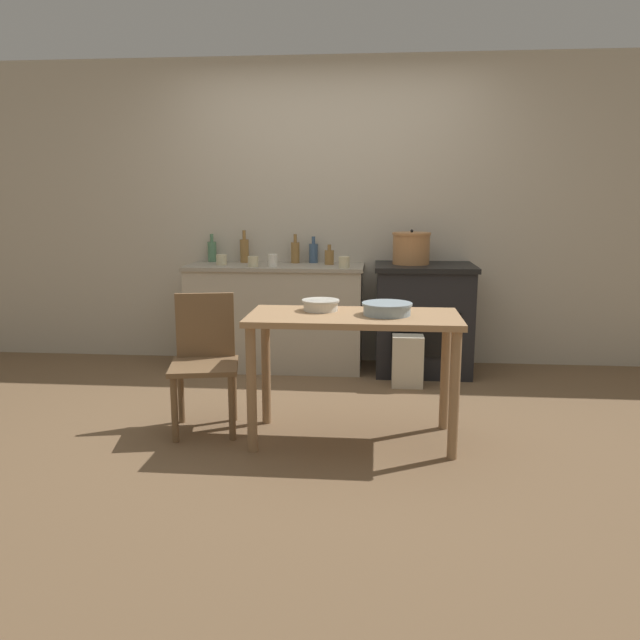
# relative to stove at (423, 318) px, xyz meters

# --- Properties ---
(ground_plane) EXTENTS (14.00, 14.00, 0.00)m
(ground_plane) POSITION_rel_stove_xyz_m (-0.78, -1.25, -0.44)
(ground_plane) COLOR brown
(wall_back) EXTENTS (8.00, 0.07, 2.55)m
(wall_back) POSITION_rel_stove_xyz_m (-0.78, 0.34, 0.83)
(wall_back) COLOR beige
(wall_back) RESTS_ON ground_plane
(counter_cabinet) EXTENTS (1.45, 0.57, 0.86)m
(counter_cabinet) POSITION_rel_stove_xyz_m (-1.22, 0.03, -0.01)
(counter_cabinet) COLOR #B2A893
(counter_cabinet) RESTS_ON ground_plane
(stove) EXTENTS (0.79, 0.64, 0.88)m
(stove) POSITION_rel_stove_xyz_m (0.00, 0.00, 0.00)
(stove) COLOR black
(stove) RESTS_ON ground_plane
(work_table) EXTENTS (1.20, 0.56, 0.75)m
(work_table) POSITION_rel_stove_xyz_m (-0.51, -1.55, 0.19)
(work_table) COLOR #A87F56
(work_table) RESTS_ON ground_plane
(chair) EXTENTS (0.47, 0.47, 0.83)m
(chair) POSITION_rel_stove_xyz_m (-1.42, -1.42, -0.00)
(chair) COLOR brown
(chair) RESTS_ON ground_plane
(flour_sack) EXTENTS (0.23, 0.16, 0.39)m
(flour_sack) POSITION_rel_stove_xyz_m (-0.14, -0.44, -0.25)
(flour_sack) COLOR beige
(flour_sack) RESTS_ON ground_plane
(stock_pot) EXTENTS (0.31, 0.31, 0.28)m
(stock_pot) POSITION_rel_stove_xyz_m (-0.11, 0.02, 0.57)
(stock_pot) COLOR #B77A47
(stock_pot) RESTS_ON stove
(mixing_bowl_large) EXTENTS (0.29, 0.29, 0.07)m
(mixing_bowl_large) POSITION_rel_stove_xyz_m (-0.32, -1.54, 0.35)
(mixing_bowl_large) COLOR #93A8B2
(mixing_bowl_large) RESTS_ON work_table
(mixing_bowl_small) EXTENTS (0.22, 0.22, 0.06)m
(mixing_bowl_small) POSITION_rel_stove_xyz_m (-0.71, -1.44, 0.35)
(mixing_bowl_small) COLOR silver
(mixing_bowl_small) RESTS_ON work_table
(bottle_far_left) EXTENTS (0.08, 0.08, 0.22)m
(bottle_far_left) POSITION_rel_stove_xyz_m (-0.92, 0.23, 0.51)
(bottle_far_left) COLOR #3D5675
(bottle_far_left) RESTS_ON counter_cabinet
(bottle_left) EXTENTS (0.08, 0.08, 0.24)m
(bottle_left) POSITION_rel_stove_xyz_m (-1.80, 0.24, 0.51)
(bottle_left) COLOR #517F5B
(bottle_left) RESTS_ON counter_cabinet
(bottle_mid_left) EXTENTS (0.08, 0.08, 0.27)m
(bottle_mid_left) POSITION_rel_stove_xyz_m (-1.51, 0.20, 0.53)
(bottle_mid_left) COLOR olive
(bottle_mid_left) RESTS_ON counter_cabinet
(bottle_center_left) EXTENTS (0.08, 0.08, 0.16)m
(bottle_center_left) POSITION_rel_stove_xyz_m (-0.78, 0.10, 0.49)
(bottle_center_left) COLOR olive
(bottle_center_left) RESTS_ON counter_cabinet
(bottle_center) EXTENTS (0.07, 0.07, 0.24)m
(bottle_center) POSITION_rel_stove_xyz_m (-1.07, 0.20, 0.52)
(bottle_center) COLOR olive
(bottle_center) RESTS_ON counter_cabinet
(cup_center_right) EXTENTS (0.09, 0.09, 0.08)m
(cup_center_right) POSITION_rel_stove_xyz_m (-1.66, -0.01, 0.46)
(cup_center_right) COLOR beige
(cup_center_right) RESTS_ON counter_cabinet
(cup_mid_right) EXTENTS (0.08, 0.08, 0.08)m
(cup_mid_right) POSITION_rel_stove_xyz_m (-1.37, -0.13, 0.46)
(cup_mid_right) COLOR beige
(cup_mid_right) RESTS_ON counter_cabinet
(cup_right) EXTENTS (0.09, 0.09, 0.09)m
(cup_right) POSITION_rel_stove_xyz_m (-0.64, -0.16, 0.47)
(cup_right) COLOR beige
(cup_right) RESTS_ON counter_cabinet
(cup_far_right) EXTENTS (0.08, 0.08, 0.10)m
(cup_far_right) POSITION_rel_stove_xyz_m (-1.21, -0.11, 0.47)
(cup_far_right) COLOR silver
(cup_far_right) RESTS_ON counter_cabinet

